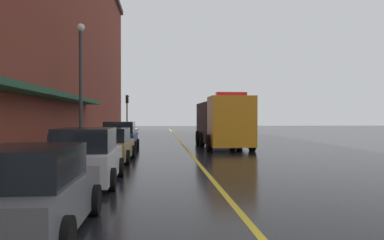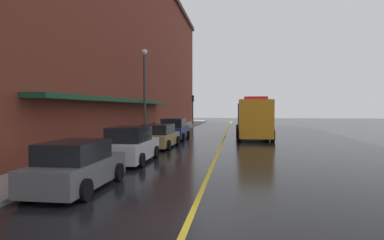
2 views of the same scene
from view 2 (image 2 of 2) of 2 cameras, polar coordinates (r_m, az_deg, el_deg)
name	(u,v)px [view 2 (image 2 of 2)]	position (r m, az deg, el deg)	size (l,w,h in m)	color
ground_plane	(226,135)	(32.27, 5.79, -2.55)	(112.00, 112.00, 0.00)	black
sidewalk_left	(163,133)	(33.06, -5.02, -2.31)	(2.40, 70.00, 0.15)	gray
lane_center_stripe	(226,135)	(32.27, 5.79, -2.54)	(0.16, 70.00, 0.01)	gold
brick_building_left	(92,43)	(34.80, -16.84, 12.47)	(12.54, 64.00, 17.84)	maroon
parked_car_0	(77,167)	(11.18, -19.20, -7.58)	(1.96, 4.16, 1.55)	#595B60
parked_car_1	(131,146)	(16.07, -10.51, -4.36)	(2.02, 4.34, 1.70)	silver
parked_car_2	(159,136)	(21.83, -5.70, -2.84)	(2.17, 4.55, 1.53)	#A5844C
parked_car_3	(174,130)	(27.31, -3.09, -1.66)	(2.12, 4.18, 1.75)	navy
utility_truck	(253,119)	(28.94, 10.49, 0.19)	(2.95, 8.51, 3.48)	orange
parking_meter_1	(111,138)	(17.66, -13.67, -2.95)	(0.14, 0.18, 1.33)	#4C4C51
parking_meter_2	(154,128)	(26.06, -6.57, -1.31)	(0.14, 0.18, 1.33)	#4C4C51
street_lamp_left	(145,84)	(25.80, -8.15, 6.07)	(0.44, 0.44, 6.94)	#33383D
traffic_light_near	(193,104)	(48.26, 0.15, 2.73)	(0.38, 0.36, 4.30)	#232326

